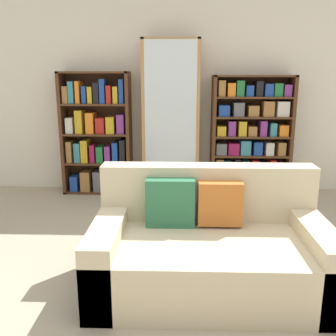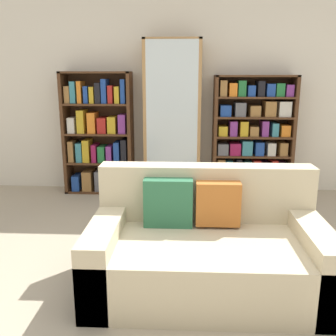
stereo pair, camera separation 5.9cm
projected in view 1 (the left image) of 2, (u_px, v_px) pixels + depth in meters
ground_plane at (182, 317)px, 2.37m from camera, size 16.00×16.00×0.00m
wall_back at (182, 86)px, 4.78m from camera, size 6.07×0.06×2.70m
couch at (209, 248)px, 2.68m from camera, size 1.63×0.94×0.82m
bookshelf_left at (97, 136)px, 4.77m from camera, size 0.87×0.32×1.53m
display_cabinet at (171, 120)px, 4.67m from camera, size 0.70×0.36×1.91m
bookshelf_right at (250, 137)px, 4.71m from camera, size 0.99×0.32×1.49m
wine_bottle at (201, 218)px, 3.61m from camera, size 0.08×0.08×0.35m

